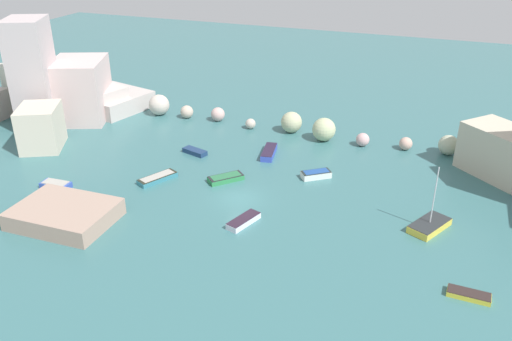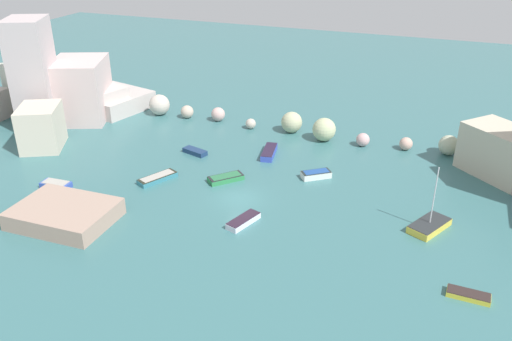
% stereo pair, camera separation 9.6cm
% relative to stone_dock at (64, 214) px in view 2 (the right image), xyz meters
% --- Properties ---
extents(cove_water, '(160.00, 160.00, 0.00)m').
position_rel_stone_dock_xyz_m(cove_water, '(12.74, 9.30, -0.77)').
color(cove_water, '#3A6D70').
rests_on(cove_water, ground).
extents(cliff_headland_left, '(20.32, 22.63, 13.40)m').
position_rel_stone_dock_xyz_m(cliff_headland_left, '(-17.81, 21.44, 2.79)').
color(cliff_headland_left, '#BDB3AD').
rests_on(cliff_headland_left, ground).
extents(rock_breakwater, '(43.80, 3.83, 2.77)m').
position_rel_stone_dock_xyz_m(rock_breakwater, '(13.89, 26.90, 0.43)').
color(rock_breakwater, beige).
rests_on(rock_breakwater, ground).
extents(stone_dock, '(8.56, 6.43, 1.55)m').
position_rel_stone_dock_xyz_m(stone_dock, '(0.00, 0.00, 0.00)').
color(stone_dock, tan).
rests_on(stone_dock, ground).
extents(moored_boat_0, '(3.59, 4.50, 5.90)m').
position_rel_stone_dock_xyz_m(moored_boat_0, '(30.04, 10.23, -0.41)').
color(moored_boat_0, yellow).
rests_on(moored_boat_0, cove_water).
extents(moored_boat_1, '(2.98, 1.50, 0.62)m').
position_rel_stone_dock_xyz_m(moored_boat_1, '(-5.11, 4.93, -0.47)').
color(moored_boat_1, '#3652B4').
rests_on(moored_boat_1, cove_water).
extents(moored_boat_2, '(1.95, 4.24, 0.70)m').
position_rel_stone_dock_xyz_m(moored_boat_2, '(11.95, 19.83, -0.42)').
color(moored_boat_2, blue).
rests_on(moored_boat_2, cove_water).
extents(moored_boat_3, '(3.00, 4.29, 0.54)m').
position_rel_stone_dock_xyz_m(moored_boat_3, '(3.50, 9.86, -0.49)').
color(moored_boat_3, teal).
rests_on(moored_boat_3, cove_water).
extents(moored_boat_4, '(3.00, 1.20, 0.44)m').
position_rel_stone_dock_xyz_m(moored_boat_4, '(33.42, 1.83, -0.55)').
color(moored_boat_4, yellow).
rests_on(moored_boat_4, cove_water).
extents(moored_boat_5, '(3.43, 3.57, 0.58)m').
position_rel_stone_dock_xyz_m(moored_boat_5, '(9.99, 12.30, -0.47)').
color(moored_boat_5, '#2E844A').
rests_on(moored_boat_5, cove_water).
extents(moored_boat_6, '(3.06, 1.87, 0.53)m').
position_rel_stone_dock_xyz_m(moored_boat_6, '(4.04, 17.16, -0.51)').
color(moored_boat_6, navy).
rests_on(moored_boat_6, cove_water).
extents(moored_boat_7, '(3.14, 2.81, 0.72)m').
position_rel_stone_dock_xyz_m(moored_boat_7, '(18.36, 16.25, -0.40)').
color(moored_boat_7, white).
rests_on(moored_boat_7, cove_water).
extents(moored_boat_8, '(2.18, 3.62, 0.59)m').
position_rel_stone_dock_xyz_m(moored_boat_8, '(14.79, 5.30, -0.48)').
color(moored_boat_8, silver).
rests_on(moored_boat_8, cove_water).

